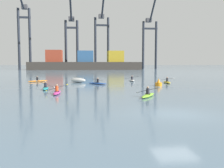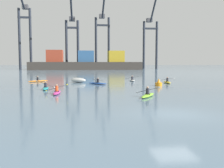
{
  "view_description": "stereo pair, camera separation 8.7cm",
  "coord_description": "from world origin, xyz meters",
  "px_view_note": "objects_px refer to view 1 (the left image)",
  "views": [
    {
      "loc": [
        -5.58,
        -14.55,
        3.01
      ],
      "look_at": [
        -1.93,
        14.86,
        0.6
      ],
      "focal_mm": 41.25,
      "sensor_mm": 36.0,
      "label": 1
    },
    {
      "loc": [
        -5.5,
        -14.56,
        3.01
      ],
      "look_at": [
        -1.93,
        14.86,
        0.6
      ],
      "focal_mm": 41.25,
      "sensor_mm": 36.0,
      "label": 2
    }
  ],
  "objects_px": {
    "kayak_teal": "(46,88)",
    "kayak_white": "(132,80)",
    "gantry_crane_east_mid": "(102,34)",
    "gantry_crane_east": "(150,35)",
    "kayak_blue": "(97,83)",
    "kayak_magenta": "(57,92)",
    "gantry_crane_west_mid": "(71,35)",
    "channel_buoy": "(159,83)",
    "kayak_lime": "(148,95)",
    "gantry_crane_west": "(24,30)",
    "capsized_dinghy": "(78,80)",
    "kayak_orange": "(38,81)",
    "container_barge": "(85,63)",
    "kayak_yellow": "(167,82)"
  },
  "relations": [
    {
      "from": "kayak_teal",
      "to": "kayak_white",
      "type": "bearing_deg",
      "value": 43.84
    },
    {
      "from": "gantry_crane_east_mid",
      "to": "gantry_crane_east",
      "type": "bearing_deg",
      "value": 1.77
    },
    {
      "from": "kayak_blue",
      "to": "gantry_crane_east",
      "type": "bearing_deg",
      "value": 70.47
    },
    {
      "from": "gantry_crane_east",
      "to": "kayak_magenta",
      "type": "distance_m",
      "value": 115.8
    },
    {
      "from": "gantry_crane_east_mid",
      "to": "gantry_crane_east",
      "type": "relative_size",
      "value": 0.91
    },
    {
      "from": "gantry_crane_west_mid",
      "to": "kayak_magenta",
      "type": "bearing_deg",
      "value": -89.06
    },
    {
      "from": "channel_buoy",
      "to": "kayak_lime",
      "type": "xyz_separation_m",
      "value": [
        -4.29,
        -10.63,
        -0.19
      ]
    },
    {
      "from": "kayak_blue",
      "to": "kayak_teal",
      "type": "height_order",
      "value": "kayak_teal"
    },
    {
      "from": "gantry_crane_west",
      "to": "kayak_blue",
      "type": "height_order",
      "value": "gantry_crane_west"
    },
    {
      "from": "gantry_crane_west",
      "to": "gantry_crane_east_mid",
      "type": "bearing_deg",
      "value": 6.63
    },
    {
      "from": "gantry_crane_east_mid",
      "to": "capsized_dinghy",
      "type": "bearing_deg",
      "value": -97.13
    },
    {
      "from": "gantry_crane_east",
      "to": "kayak_orange",
      "type": "distance_m",
      "value": 102.16
    },
    {
      "from": "channel_buoy",
      "to": "kayak_lime",
      "type": "height_order",
      "value": "channel_buoy"
    },
    {
      "from": "container_barge",
      "to": "gantry_crane_east",
      "type": "xyz_separation_m",
      "value": [
        34.38,
        14.31,
        14.58
      ]
    },
    {
      "from": "gantry_crane_west",
      "to": "gantry_crane_west_mid",
      "type": "bearing_deg",
      "value": -7.12
    },
    {
      "from": "gantry_crane_east_mid",
      "to": "kayak_blue",
      "type": "xyz_separation_m",
      "value": [
        -8.78,
        -95.92,
        -17.56
      ]
    },
    {
      "from": "gantry_crane_west",
      "to": "kayak_orange",
      "type": "distance_m",
      "value": 89.77
    },
    {
      "from": "gantry_crane_east",
      "to": "kayak_blue",
      "type": "bearing_deg",
      "value": -109.53
    },
    {
      "from": "kayak_white",
      "to": "kayak_teal",
      "type": "bearing_deg",
      "value": -136.16
    },
    {
      "from": "container_barge",
      "to": "capsized_dinghy",
      "type": "xyz_separation_m",
      "value": [
        -2.66,
        -78.63,
        -2.72
      ]
    },
    {
      "from": "channel_buoy",
      "to": "kayak_yellow",
      "type": "xyz_separation_m",
      "value": [
        2.69,
        4.42,
        -0.19
      ]
    },
    {
      "from": "container_barge",
      "to": "kayak_blue",
      "type": "bearing_deg",
      "value": -89.94
    },
    {
      "from": "gantry_crane_west_mid",
      "to": "gantry_crane_east",
      "type": "xyz_separation_m",
      "value": [
        40.64,
        7.95,
        1.14
      ]
    },
    {
      "from": "gantry_crane_west",
      "to": "kayak_lime",
      "type": "height_order",
      "value": "gantry_crane_west"
    },
    {
      "from": "channel_buoy",
      "to": "kayak_blue",
      "type": "height_order",
      "value": "channel_buoy"
    },
    {
      "from": "gantry_crane_west",
      "to": "capsized_dinghy",
      "type": "distance_m",
      "value": 93.4
    },
    {
      "from": "gantry_crane_west",
      "to": "channel_buoy",
      "type": "xyz_separation_m",
      "value": [
        36.6,
        -95.16,
        -18.45
      ]
    },
    {
      "from": "gantry_crane_east",
      "to": "kayak_yellow",
      "type": "xyz_separation_m",
      "value": [
        -23.75,
        -95.89,
        -17.48
      ]
    },
    {
      "from": "gantry_crane_east",
      "to": "kayak_lime",
      "type": "distance_m",
      "value": 116.43
    },
    {
      "from": "container_barge",
      "to": "gantry_crane_east_mid",
      "type": "height_order",
      "value": "gantry_crane_east_mid"
    },
    {
      "from": "gantry_crane_west_mid",
      "to": "kayak_teal",
      "type": "bearing_deg",
      "value": -90.02
    },
    {
      "from": "container_barge",
      "to": "gantry_crane_east",
      "type": "distance_m",
      "value": 40.0
    },
    {
      "from": "kayak_white",
      "to": "kayak_teal",
      "type": "height_order",
      "value": "kayak_teal"
    },
    {
      "from": "gantry_crane_west",
      "to": "gantry_crane_east_mid",
      "type": "distance_m",
      "value": 37.78
    },
    {
      "from": "gantry_crane_east_mid",
      "to": "capsized_dinghy",
      "type": "height_order",
      "value": "gantry_crane_east_mid"
    },
    {
      "from": "kayak_magenta",
      "to": "kayak_orange",
      "type": "xyz_separation_m",
      "value": [
        -4.5,
        16.86,
        0.0
      ]
    },
    {
      "from": "gantry_crane_west_mid",
      "to": "kayak_orange",
      "type": "height_order",
      "value": "gantry_crane_west_mid"
    },
    {
      "from": "gantry_crane_west_mid",
      "to": "kayak_yellow",
      "type": "height_order",
      "value": "gantry_crane_west_mid"
    },
    {
      "from": "kayak_yellow",
      "to": "kayak_white",
      "type": "xyz_separation_m",
      "value": [
        -4.38,
        4.88,
        0.0
      ]
    },
    {
      "from": "kayak_blue",
      "to": "kayak_magenta",
      "type": "relative_size",
      "value": 0.84
    },
    {
      "from": "kayak_blue",
      "to": "kayak_teal",
      "type": "relative_size",
      "value": 0.84
    },
    {
      "from": "gantry_crane_west_mid",
      "to": "kayak_lime",
      "type": "distance_m",
      "value": 104.75
    },
    {
      "from": "kayak_yellow",
      "to": "kayak_blue",
      "type": "height_order",
      "value": "same"
    },
    {
      "from": "channel_buoy",
      "to": "kayak_yellow",
      "type": "height_order",
      "value": "channel_buoy"
    },
    {
      "from": "kayak_lime",
      "to": "gantry_crane_west",
      "type": "bearing_deg",
      "value": 106.98
    },
    {
      "from": "gantry_crane_west",
      "to": "kayak_teal",
      "type": "relative_size",
      "value": 10.46
    },
    {
      "from": "container_barge",
      "to": "gantry_crane_west",
      "type": "relative_size",
      "value": 1.41
    },
    {
      "from": "kayak_yellow",
      "to": "kayak_teal",
      "type": "height_order",
      "value": "kayak_teal"
    },
    {
      "from": "kayak_magenta",
      "to": "kayak_yellow",
      "type": "bearing_deg",
      "value": 37.58
    },
    {
      "from": "channel_buoy",
      "to": "container_barge",
      "type": "bearing_deg",
      "value": 95.28
    }
  ]
}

